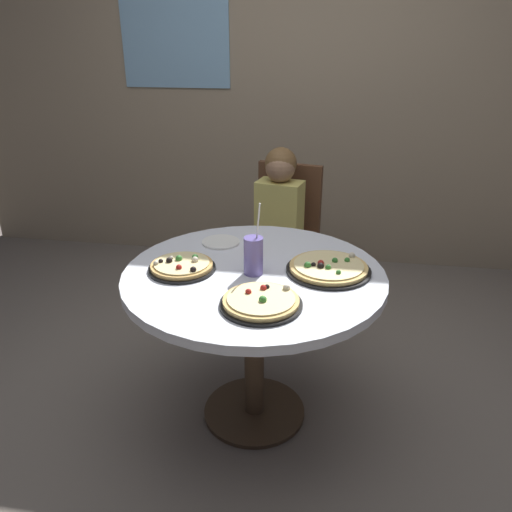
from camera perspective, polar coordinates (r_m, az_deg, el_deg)
ground_plane at (r=2.51m, az=-0.19°, el=-17.37°), size 8.00×8.00×0.00m
wall_with_window at (r=3.82m, az=4.77°, el=20.75°), size 5.20×0.14×2.90m
dining_table at (r=2.15m, az=-0.21°, el=-4.46°), size 1.10×1.10×0.75m
chair_wooden at (r=3.11m, az=3.21°, el=2.58°), size 0.48×0.48×0.95m
diner_child at (r=2.96m, az=2.14°, el=0.54°), size 0.33×0.43×1.08m
pizza_veggie at (r=2.11m, az=8.27°, el=-1.36°), size 0.36×0.36×0.05m
pizza_cheese at (r=2.13m, az=-8.46°, el=-1.15°), size 0.28×0.28×0.05m
pizza_pepperoni at (r=1.83m, az=0.60°, el=-5.23°), size 0.31×0.31×0.05m
soda_cup at (r=2.05m, az=-0.16°, el=0.04°), size 0.08×0.08×0.31m
sauce_bowl at (r=2.26m, az=-0.28°, el=0.71°), size 0.07×0.07×0.04m
plate_small at (r=2.39m, az=-4.04°, el=1.60°), size 0.18×0.18×0.01m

